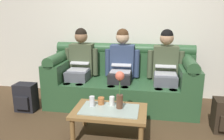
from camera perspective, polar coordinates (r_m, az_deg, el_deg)
The scene contains 11 objects.
back_wall_patterned at distance 4.03m, azimuth 3.57°, elevation 14.09°, with size 6.00×0.12×2.90m, color silver.
couch at distance 3.68m, azimuth 2.36°, elevation -3.04°, with size 2.31×0.88×0.96m.
person_left at distance 3.75m, azimuth -8.01°, elevation 1.73°, with size 0.56×0.67×1.22m.
person_middle at distance 3.60m, azimuth 2.40°, elevation 1.32°, with size 0.56×0.67×1.22m.
person_right at distance 3.58m, azimuth 13.31°, elevation 0.85°, with size 0.56×0.67×1.22m.
coffee_table at distance 2.75m, azimuth -0.60°, elevation -10.79°, with size 0.87×0.57×0.36m.
flower_vase at distance 2.65m, azimuth 1.96°, elevation -4.54°, with size 0.11×0.11×0.45m.
cup_near_left at distance 2.79m, azimuth -0.02°, elevation -7.82°, with size 0.06×0.06×0.11m, color white.
cup_near_right at distance 2.84m, azimuth -2.76°, elevation -7.77°, with size 0.08×0.08×0.09m, color #B26633.
cup_far_center at distance 2.79m, azimuth -5.05°, elevation -7.84°, with size 0.07×0.07×0.12m, color silver.
backpack_left at distance 3.71m, azimuth -20.89°, elevation -6.50°, with size 0.30×0.26×0.43m.
Camera 1 is at (0.46, -2.31, 1.49)m, focal length 36.32 mm.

